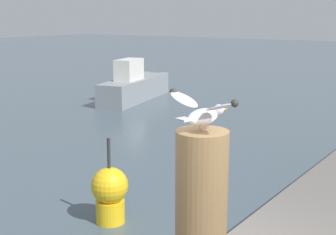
{
  "coord_description": "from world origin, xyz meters",
  "views": [
    {
      "loc": [
        -2.1,
        -1.7,
        3.08
      ],
      "look_at": [
        0.22,
        -0.06,
        2.47
      ],
      "focal_mm": 50.31,
      "sensor_mm": 36.0,
      "label": 1
    }
  ],
  "objects_px": {
    "mooring_post": "(201,219)",
    "seagull": "(203,111)",
    "channel_buoy": "(110,193)",
    "boat_grey": "(139,85)"
  },
  "relations": [
    {
      "from": "mooring_post",
      "to": "seagull",
      "type": "bearing_deg",
      "value": -15.34
    },
    {
      "from": "seagull",
      "to": "boat_grey",
      "type": "distance_m",
      "value": 15.33
    },
    {
      "from": "seagull",
      "to": "channel_buoy",
      "type": "relative_size",
      "value": 0.41
    },
    {
      "from": "boat_grey",
      "to": "channel_buoy",
      "type": "height_order",
      "value": "boat_grey"
    },
    {
      "from": "mooring_post",
      "to": "channel_buoy",
      "type": "distance_m",
      "value": 4.37
    },
    {
      "from": "seagull",
      "to": "channel_buoy",
      "type": "distance_m",
      "value": 4.63
    },
    {
      "from": "seagull",
      "to": "mooring_post",
      "type": "bearing_deg",
      "value": 164.66
    },
    {
      "from": "mooring_post",
      "to": "seagull",
      "type": "relative_size",
      "value": 2.04
    },
    {
      "from": "mooring_post",
      "to": "channel_buoy",
      "type": "bearing_deg",
      "value": 50.48
    },
    {
      "from": "boat_grey",
      "to": "mooring_post",
      "type": "bearing_deg",
      "value": -139.64
    }
  ]
}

